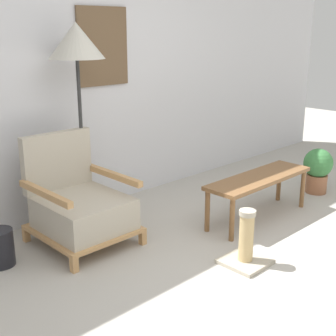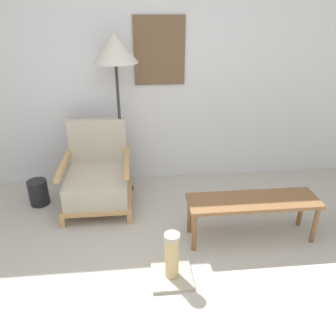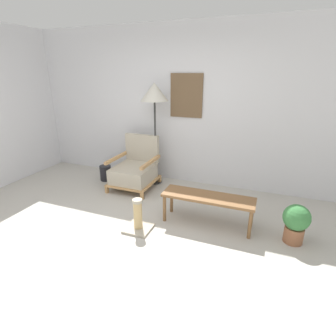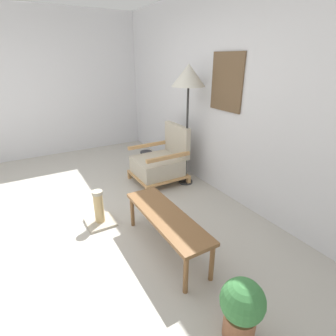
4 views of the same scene
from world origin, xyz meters
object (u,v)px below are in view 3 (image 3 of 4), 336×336
object	(u,v)px
coffee_table	(208,199)
potted_plant	(296,222)
floor_lamp	(154,95)
armchair	(135,170)
vase	(106,173)
scratching_post	(138,219)

from	to	relation	value
coffee_table	potted_plant	size ratio (longest dim) A/B	2.46
floor_lamp	coffee_table	world-z (taller)	floor_lamp
floor_lamp	potted_plant	world-z (taller)	floor_lamp
coffee_table	potted_plant	bearing A→B (deg)	-0.90
armchair	vase	size ratio (longest dim) A/B	3.12
potted_plant	scratching_post	world-z (taller)	potted_plant
floor_lamp	scratching_post	xyz separation A→B (m)	(0.41, -1.50, -1.42)
potted_plant	floor_lamp	bearing A→B (deg)	154.85
potted_plant	armchair	bearing A→B (deg)	163.42
floor_lamp	coffee_table	bearing A→B (deg)	-40.93
armchair	floor_lamp	size ratio (longest dim) A/B	0.50
potted_plant	scratching_post	distance (m)	1.91
coffee_table	potted_plant	distance (m)	1.06
coffee_table	vase	bearing A→B (deg)	159.25
floor_lamp	vase	size ratio (longest dim) A/B	6.24
armchair	floor_lamp	distance (m)	1.32
scratching_post	vase	bearing A→B (deg)	136.66
floor_lamp	armchair	bearing A→B (deg)	-129.85
floor_lamp	potted_plant	distance (m)	2.82
armchair	floor_lamp	xyz separation A→B (m)	(0.26, 0.31, 1.25)
coffee_table	vase	world-z (taller)	coffee_table
floor_lamp	vase	bearing A→B (deg)	-165.65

